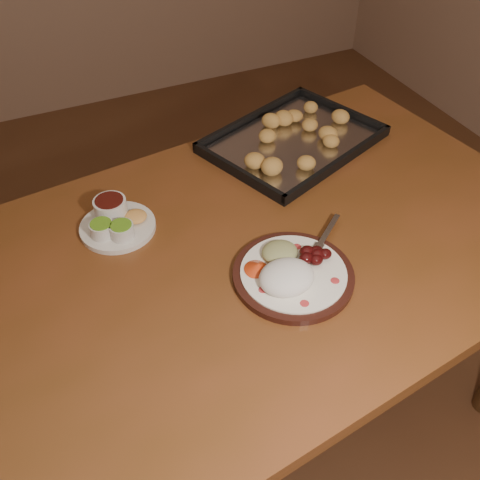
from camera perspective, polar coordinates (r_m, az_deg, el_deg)
name	(u,v)px	position (r m, az deg, el deg)	size (l,w,h in m)	color
ground	(182,380)	(1.88, -6.23, -14.65)	(4.00, 4.00, 0.00)	brown
dining_table	(246,277)	(1.27, 0.64, -4.01)	(1.60, 1.09, 0.75)	brown
dinner_plate	(291,272)	(1.13, 5.45, -3.42)	(0.31, 0.26, 0.06)	black
condiment_saucer	(115,221)	(1.27, -13.15, 1.97)	(0.18, 0.18, 0.06)	silver
baking_tray	(293,139)	(1.53, 5.69, 10.66)	(0.55, 0.48, 0.05)	black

